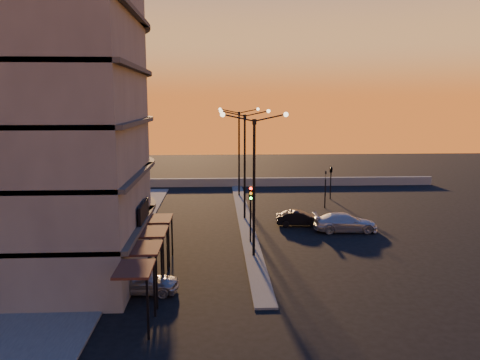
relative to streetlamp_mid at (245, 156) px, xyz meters
name	(u,v)px	position (x,y,z in m)	size (l,w,h in m)	color
ground	(254,257)	(0.00, -10.00, -5.59)	(120.00, 120.00, 0.00)	black
sidewalk_west	(107,241)	(-10.50, -6.00, -5.53)	(5.00, 40.00, 0.12)	#4D4D4B
median	(245,219)	(0.00, 0.00, -5.53)	(1.20, 36.00, 0.12)	#4D4D4B
parapet	(253,182)	(2.00, 16.00, -5.09)	(44.00, 0.50, 1.00)	gray
building	(24,72)	(-14.00, -9.97, 6.32)	(14.35, 17.08, 25.00)	#635E58
streetlamp_near	(254,173)	(0.00, -10.00, 0.00)	(4.32, 0.32, 9.51)	black
streetlamp_mid	(245,156)	(0.00, 0.00, 0.00)	(4.32, 0.32, 9.51)	black
streetlamp_far	(239,145)	(0.00, 10.00, 0.00)	(4.32, 0.32, 9.51)	black
traffic_light_main	(251,205)	(0.00, -7.13, -2.70)	(0.28, 0.44, 4.25)	black
signal_east_a	(325,188)	(8.00, 4.00, -3.66)	(0.13, 0.16, 3.60)	black
signal_east_b	(331,170)	(9.50, 8.00, -2.49)	(0.42, 1.99, 3.60)	black
car_hatchback	(141,281)	(-6.50, -15.55, -4.90)	(1.63, 4.04, 1.38)	#96989D
car_sedan	(299,218)	(4.38, -2.35, -4.97)	(1.32, 3.79, 1.25)	black
car_wagon	(345,222)	(7.72, -4.23, -4.87)	(2.04, 5.01, 1.45)	#BABCC2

